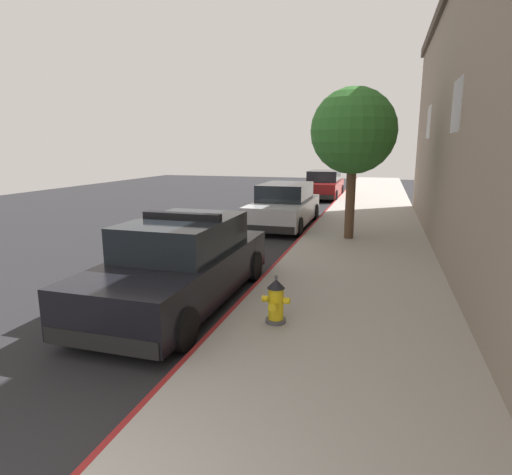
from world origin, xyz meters
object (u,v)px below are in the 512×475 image
(parked_car_silver_ahead, at_px, (285,206))
(fire_hydrant, at_px, (276,301))
(parked_car_dark_far, at_px, (324,185))
(police_cruiser, at_px, (182,264))
(street_tree, at_px, (353,132))

(parked_car_silver_ahead, xyz_separation_m, fire_hydrant, (1.92, -8.97, -0.24))
(parked_car_dark_far, bearing_deg, police_cruiser, -90.60)
(police_cruiser, relative_size, fire_hydrant, 6.37)
(police_cruiser, relative_size, street_tree, 1.10)
(street_tree, bearing_deg, police_cruiser, -112.67)
(parked_car_silver_ahead, height_order, fire_hydrant, parked_car_silver_ahead)
(parked_car_silver_ahead, xyz_separation_m, street_tree, (2.49, -2.16, 2.54))
(fire_hydrant, bearing_deg, street_tree, 85.15)
(parked_car_silver_ahead, bearing_deg, parked_car_dark_far, 89.13)
(fire_hydrant, xyz_separation_m, street_tree, (0.58, 6.80, 2.79))
(parked_car_silver_ahead, bearing_deg, street_tree, -40.95)
(parked_car_dark_far, distance_m, street_tree, 12.11)
(parked_car_silver_ahead, distance_m, parked_car_dark_far, 9.44)
(parked_car_dark_far, xyz_separation_m, fire_hydrant, (1.77, -18.40, -0.24))
(police_cruiser, bearing_deg, fire_hydrant, -20.59)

